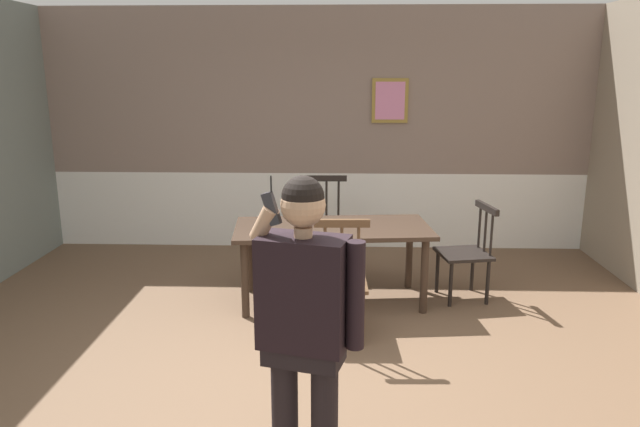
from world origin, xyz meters
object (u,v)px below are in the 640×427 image
at_px(chair_by_doorway, 467,252).
at_px(person_figure, 305,316).
at_px(dining_table, 333,235).
at_px(chair_at_table_head, 341,282).
at_px(chair_near_window, 326,229).

xyz_separation_m(chair_by_doorway, person_figure, (-1.38, -2.69, 0.50)).
bearing_deg(dining_table, chair_at_table_head, -84.50).
relative_size(chair_near_window, chair_at_table_head, 0.99).
height_order(dining_table, chair_by_doorway, chair_by_doorway).
relative_size(dining_table, chair_near_window, 1.80).
bearing_deg(chair_at_table_head, dining_table, 93.49).
distance_m(dining_table, chair_near_window, 0.83).
relative_size(dining_table, person_figure, 1.13).
distance_m(dining_table, chair_by_doorway, 1.30).
bearing_deg(chair_near_window, chair_at_table_head, 94.22).
bearing_deg(chair_by_doorway, chair_at_table_head, 117.34).
xyz_separation_m(dining_table, chair_near_window, (-0.08, 0.81, -0.16)).
xyz_separation_m(chair_by_doorway, chair_at_table_head, (-1.21, -0.94, 0.03)).
height_order(dining_table, chair_at_table_head, chair_at_table_head).
relative_size(chair_near_window, chair_by_doorway, 1.14).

